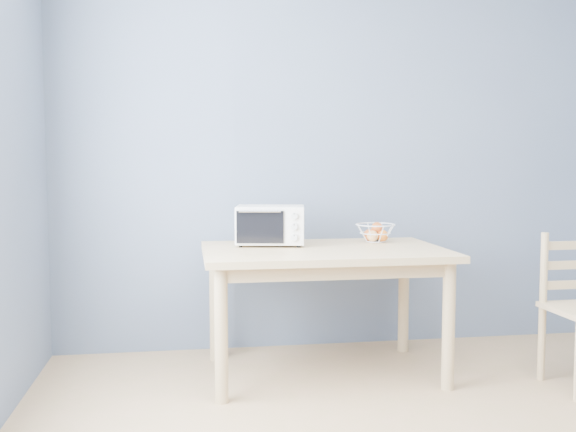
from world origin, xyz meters
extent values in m
cube|color=slate|center=(0.00, 2.25, 1.30)|extent=(4.00, 0.01, 2.60)
cube|color=tan|center=(-0.34, 1.63, 0.73)|extent=(1.40, 0.90, 0.04)
cylinder|color=tan|center=(-0.96, 1.26, 0.35)|extent=(0.07, 0.07, 0.71)
cylinder|color=tan|center=(0.28, 1.26, 0.35)|extent=(0.07, 0.07, 0.71)
cylinder|color=tan|center=(-0.96, 2.00, 0.35)|extent=(0.07, 0.07, 0.71)
cylinder|color=tan|center=(0.28, 2.00, 0.35)|extent=(0.07, 0.07, 0.71)
cube|color=white|center=(-0.63, 1.82, 0.88)|extent=(0.45, 0.34, 0.23)
cube|color=black|center=(-0.68, 1.83, 0.87)|extent=(0.30, 0.28, 0.18)
cube|color=black|center=(-0.70, 1.69, 0.87)|extent=(0.27, 0.06, 0.19)
cylinder|color=silver|center=(-0.71, 1.67, 0.97)|extent=(0.24, 0.05, 0.01)
cube|color=white|center=(-0.51, 1.66, 0.88)|extent=(0.11, 0.02, 0.21)
cylinder|color=black|center=(-0.81, 1.74, 0.76)|extent=(0.02, 0.02, 0.01)
cylinder|color=black|center=(-0.48, 1.68, 0.76)|extent=(0.02, 0.02, 0.01)
cylinder|color=black|center=(-0.78, 1.95, 0.76)|extent=(0.02, 0.02, 0.01)
cylinder|color=black|center=(-0.44, 1.89, 0.76)|extent=(0.02, 0.02, 0.01)
cylinder|color=silver|center=(-0.51, 1.65, 0.94)|extent=(0.04, 0.02, 0.04)
cylinder|color=silver|center=(-0.51, 1.65, 0.88)|extent=(0.04, 0.02, 0.04)
cylinder|color=silver|center=(-0.51, 1.65, 0.81)|extent=(0.04, 0.02, 0.04)
torus|color=silver|center=(0.04, 1.86, 0.86)|extent=(0.28, 0.28, 0.01)
torus|color=silver|center=(0.04, 1.86, 0.81)|extent=(0.22, 0.22, 0.01)
torus|color=silver|center=(0.04, 1.86, 0.76)|extent=(0.13, 0.13, 0.01)
sphere|color=red|center=(0.01, 1.86, 0.79)|extent=(0.08, 0.08, 0.08)
sphere|color=orange|center=(0.08, 1.84, 0.79)|extent=(0.08, 0.08, 0.08)
sphere|color=#EAA65B|center=(0.05, 1.90, 0.79)|extent=(0.07, 0.07, 0.07)
sphere|color=red|center=(0.05, 1.85, 0.84)|extent=(0.07, 0.07, 0.07)
sphere|color=#EAA65B|center=(0.01, 1.82, 0.79)|extent=(0.07, 0.07, 0.07)
cylinder|color=tan|center=(0.88, 1.33, 0.21)|extent=(0.04, 0.04, 0.43)
cylinder|color=tan|center=(0.88, 1.33, 0.64)|extent=(0.04, 0.04, 0.43)
cube|color=tan|center=(1.05, 1.33, 0.55)|extent=(0.34, 0.02, 0.05)
cube|color=tan|center=(1.05, 1.33, 0.66)|extent=(0.34, 0.02, 0.05)
cube|color=tan|center=(1.05, 1.33, 0.78)|extent=(0.34, 0.02, 0.05)
camera|label=1|loc=(-1.12, -2.00, 1.24)|focal=40.00mm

